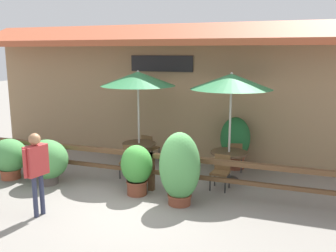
# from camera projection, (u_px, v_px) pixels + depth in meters

# --- Properties ---
(ground_plane) EXTENTS (60.00, 60.00, 0.00)m
(ground_plane) POSITION_uv_depth(u_px,v_px,m) (133.00, 206.00, 8.29)
(ground_plane) COLOR gray
(building_facade) EXTENTS (14.28, 1.49, 4.23)m
(building_facade) POSITION_uv_depth(u_px,v_px,m) (188.00, 91.00, 11.64)
(building_facade) COLOR #997A56
(building_facade) RESTS_ON ground
(patio_railing) EXTENTS (10.40, 0.14, 0.95)m
(patio_railing) POSITION_uv_depth(u_px,v_px,m) (151.00, 163.00, 9.12)
(patio_railing) COLOR brown
(patio_railing) RESTS_ON ground
(patio_umbrella_near) EXTENTS (2.10, 2.10, 2.86)m
(patio_umbrella_near) POSITION_uv_depth(u_px,v_px,m) (138.00, 79.00, 10.47)
(patio_umbrella_near) COLOR #B7B2A8
(patio_umbrella_near) RESTS_ON ground
(dining_table_near) EXTENTS (0.98, 0.98, 0.77)m
(dining_table_near) POSITION_uv_depth(u_px,v_px,m) (139.00, 148.00, 10.86)
(dining_table_near) COLOR #4C3826
(dining_table_near) RESTS_ON ground
(chair_near_streetside) EXTENTS (0.49, 0.49, 0.85)m
(chair_near_streetside) POSITION_uv_depth(u_px,v_px,m) (129.00, 159.00, 10.20)
(chair_near_streetside) COLOR brown
(chair_near_streetside) RESTS_ON ground
(chair_near_wallside) EXTENTS (0.51, 0.51, 0.85)m
(chair_near_wallside) POSITION_uv_depth(u_px,v_px,m) (149.00, 147.00, 11.57)
(chair_near_wallside) COLOR brown
(chair_near_wallside) RESTS_ON ground
(patio_umbrella_middle) EXTENTS (2.10, 2.10, 2.86)m
(patio_umbrella_middle) POSITION_uv_depth(u_px,v_px,m) (231.00, 82.00, 9.52)
(patio_umbrella_middle) COLOR #B7B2A8
(patio_umbrella_middle) RESTS_ON ground
(dining_table_middle) EXTENTS (0.98, 0.98, 0.77)m
(dining_table_middle) POSITION_uv_depth(u_px,v_px,m) (229.00, 157.00, 9.91)
(dining_table_middle) COLOR #4C3826
(dining_table_middle) RESTS_ON ground
(chair_middle_streetside) EXTENTS (0.45, 0.45, 0.85)m
(chair_middle_streetside) POSITION_uv_depth(u_px,v_px,m) (221.00, 170.00, 9.27)
(chair_middle_streetside) COLOR brown
(chair_middle_streetside) RESTS_ON ground
(chair_middle_wallside) EXTENTS (0.50, 0.50, 0.85)m
(chair_middle_wallside) POSITION_uv_depth(u_px,v_px,m) (235.00, 155.00, 10.61)
(chair_middle_wallside) COLOR brown
(chair_middle_wallside) RESTS_ON ground
(potted_plant_entrance_palm) EXTENTS (0.76, 0.69, 1.21)m
(potted_plant_entrance_palm) POSITION_uv_depth(u_px,v_px,m) (137.00, 168.00, 8.86)
(potted_plant_entrance_palm) COLOR brown
(potted_plant_entrance_palm) RESTS_ON ground
(potted_plant_tall_tropical) EXTENTS (0.92, 0.83, 1.65)m
(potted_plant_tall_tropical) POSITION_uv_depth(u_px,v_px,m) (180.00, 168.00, 8.24)
(potted_plant_tall_tropical) COLOR brown
(potted_plant_tall_tropical) RESTS_ON ground
(potted_plant_corner_fern) EXTENTS (1.11, 1.00, 1.17)m
(potted_plant_corner_fern) POSITION_uv_depth(u_px,v_px,m) (47.00, 160.00, 9.58)
(potted_plant_corner_fern) COLOR #564C47
(potted_plant_corner_fern) RESTS_ON ground
(potted_plant_small_flowering) EXTENTS (0.99, 0.89, 1.09)m
(potted_plant_small_flowering) POSITION_uv_depth(u_px,v_px,m) (9.00, 157.00, 10.00)
(potted_plant_small_flowering) COLOR #9E4C33
(potted_plant_small_flowering) RESTS_ON ground
(potted_plant_broad_leaf) EXTENTS (0.86, 0.78, 1.52)m
(potted_plant_broad_leaf) POSITION_uv_depth(u_px,v_px,m) (235.00, 141.00, 10.86)
(potted_plant_broad_leaf) COLOR brown
(potted_plant_broad_leaf) RESTS_ON ground
(pedestrian) EXTENTS (0.30, 0.60, 1.76)m
(pedestrian) POSITION_uv_depth(u_px,v_px,m) (36.00, 163.00, 7.61)
(pedestrian) COLOR #2D334C
(pedestrian) RESTS_ON ground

